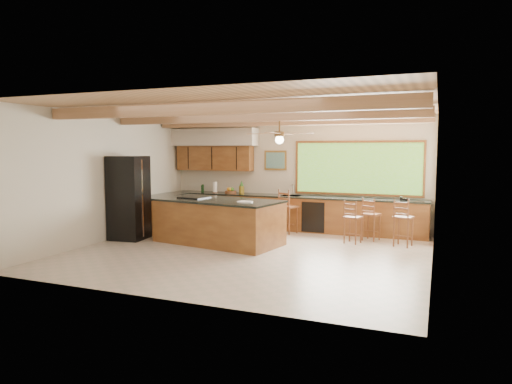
% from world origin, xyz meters
% --- Properties ---
extents(ground, '(7.20, 7.20, 0.00)m').
position_xyz_m(ground, '(0.00, 0.00, 0.00)').
color(ground, '#BBAE9B').
rests_on(ground, ground).
extents(room_shell, '(7.27, 6.54, 3.02)m').
position_xyz_m(room_shell, '(-0.17, 0.65, 2.21)').
color(room_shell, beige).
rests_on(room_shell, ground).
extents(counter_run, '(7.12, 3.10, 1.27)m').
position_xyz_m(counter_run, '(-0.82, 2.52, 0.47)').
color(counter_run, brown).
rests_on(counter_run, ground).
extents(island, '(3.10, 1.85, 1.03)m').
position_xyz_m(island, '(-1.01, 0.60, 0.51)').
color(island, brown).
rests_on(island, ground).
extents(refrigerator, '(0.85, 0.83, 2.00)m').
position_xyz_m(refrigerator, '(-3.22, 0.24, 1.00)').
color(refrigerator, black).
rests_on(refrigerator, ground).
extents(bar_stool_a, '(0.53, 0.53, 1.14)m').
position_xyz_m(bar_stool_a, '(0.10, 2.32, 0.68)').
color(bar_stool_a, brown).
rests_on(bar_stool_a, ground).
extents(bar_stool_b, '(0.44, 0.44, 1.00)m').
position_xyz_m(bar_stool_b, '(1.86, 1.69, 0.59)').
color(bar_stool_b, brown).
rests_on(bar_stool_b, ground).
extents(bar_stool_c, '(0.47, 0.47, 1.04)m').
position_xyz_m(bar_stool_c, '(2.21, 2.18, 0.61)').
color(bar_stool_c, brown).
rests_on(bar_stool_c, ground).
extents(bar_stool_d, '(0.47, 0.47, 1.09)m').
position_xyz_m(bar_stool_d, '(2.97, 1.76, 0.64)').
color(bar_stool_d, brown).
rests_on(bar_stool_d, ground).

